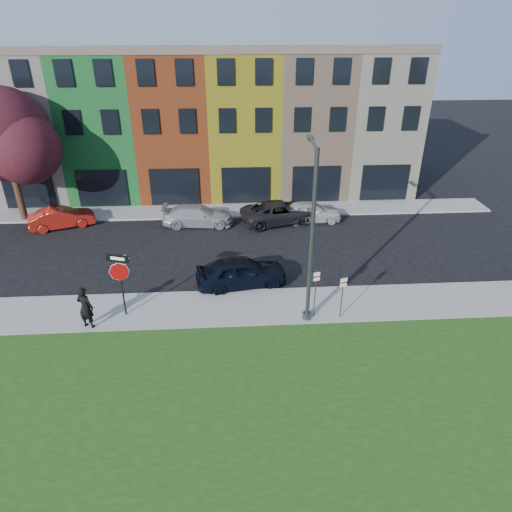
{
  "coord_description": "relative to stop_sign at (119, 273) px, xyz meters",
  "views": [
    {
      "loc": [
        -1.2,
        -14.71,
        12.18
      ],
      "look_at": [
        -0.04,
        4.0,
        2.25
      ],
      "focal_mm": 32.0,
      "sensor_mm": 36.0,
      "label": 1
    }
  ],
  "objects": [
    {
      "name": "parked_car_red",
      "position": [
        -5.94,
        10.31,
        -1.65
      ],
      "size": [
        3.96,
        4.89,
        1.31
      ],
      "primitive_type": "imported",
      "rotation": [
        0.0,
        0.0,
        1.92
      ],
      "color": "maroon",
      "rests_on": "ground"
    },
    {
      "name": "sedan_near",
      "position": [
        5.34,
        2.41,
        -1.54
      ],
      "size": [
        3.23,
        5.08,
        1.54
      ],
      "primitive_type": "imported",
      "rotation": [
        0.0,
        0.0,
        1.73
      ],
      "color": "black",
      "rests_on": "ground"
    },
    {
      "name": "parking_sign_b",
      "position": [
        9.67,
        -0.82,
        -0.85
      ],
      "size": [
        0.31,
        0.12,
        2.13
      ],
      "rotation": [
        0.0,
        0.0,
        0.27
      ],
      "color": "#474A4C",
      "rests_on": "sidewalk_near"
    },
    {
      "name": "parking_sign_a",
      "position": [
        8.51,
        -0.61,
        -0.72
      ],
      "size": [
        0.32,
        0.12,
        2.38
      ],
      "rotation": [
        0.0,
        0.0,
        0.23
      ],
      "color": "#474A4C",
      "rests_on": "sidewalk_near"
    },
    {
      "name": "street_lamp",
      "position": [
        8.17,
        -0.6,
        1.71
      ],
      "size": [
        0.42,
        2.58,
        7.72
      ],
      "rotation": [
        0.0,
        0.0,
        -0.04
      ],
      "color": "#474A4C",
      "rests_on": "sidewalk_near"
    },
    {
      "name": "parked_car_dark",
      "position": [
        8.16,
        10.25,
        -1.59
      ],
      "size": [
        4.92,
        6.32,
        1.43
      ],
      "primitive_type": "imported",
      "rotation": [
        0.0,
        0.0,
        1.83
      ],
      "color": "black",
      "rests_on": "ground"
    },
    {
      "name": "parked_car_silver",
      "position": [
        2.77,
        10.12,
        -1.65
      ],
      "size": [
        2.12,
        4.66,
        1.32
      ],
      "primitive_type": "imported",
      "rotation": [
        0.0,
        0.0,
        1.54
      ],
      "color": "#A4A3A8",
      "rests_on": "ground"
    },
    {
      "name": "ground",
      "position": [
        6.05,
        -2.71,
        -2.31
      ],
      "size": [
        120.0,
        120.0,
        0.0
      ],
      "primitive_type": "plane",
      "color": "black",
      "rests_on": "ground"
    },
    {
      "name": "man",
      "position": [
        -1.44,
        -0.81,
        -1.2
      ],
      "size": [
        1.01,
        0.92,
        1.98
      ],
      "primitive_type": "imported",
      "rotation": [
        0.0,
        0.0,
        2.81
      ],
      "color": "black",
      "rests_on": "sidewalk_near"
    },
    {
      "name": "stop_sign",
      "position": [
        0.0,
        0.0,
        0.0
      ],
      "size": [
        1.01,
        0.36,
        3.06
      ],
      "rotation": [
        0.0,
        0.0,
        -0.31
      ],
      "color": "black",
      "rests_on": "sidewalk_near"
    },
    {
      "name": "rowhouse_block",
      "position": [
        3.55,
        18.47,
        2.68
      ],
      "size": [
        30.0,
        10.12,
        10.0
      ],
      "color": "#C0B29F",
      "rests_on": "ground"
    },
    {
      "name": "sidewalk_far",
      "position": [
        3.05,
        12.29,
        -2.25
      ],
      "size": [
        40.0,
        2.4,
        0.12
      ],
      "primitive_type": "cube",
      "color": "gray",
      "rests_on": "ground"
    },
    {
      "name": "sidewalk_near",
      "position": [
        8.05,
        0.29,
        -2.25
      ],
      "size": [
        40.0,
        3.0,
        0.12
      ],
      "primitive_type": "cube",
      "color": "gray",
      "rests_on": "ground"
    },
    {
      "name": "tree_purple",
      "position": [
        -8.75,
        11.68,
        3.26
      ],
      "size": [
        6.84,
        5.99,
        8.45
      ],
      "color": "#321E10",
      "rests_on": "sidewalk_far"
    },
    {
      "name": "parked_car_white",
      "position": [
        10.18,
        10.28,
        -1.62
      ],
      "size": [
        1.66,
        4.04,
        1.37
      ],
      "primitive_type": "imported",
      "rotation": [
        0.0,
        0.0,
        1.58
      ],
      "color": "silver",
      "rests_on": "ground"
    }
  ]
}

